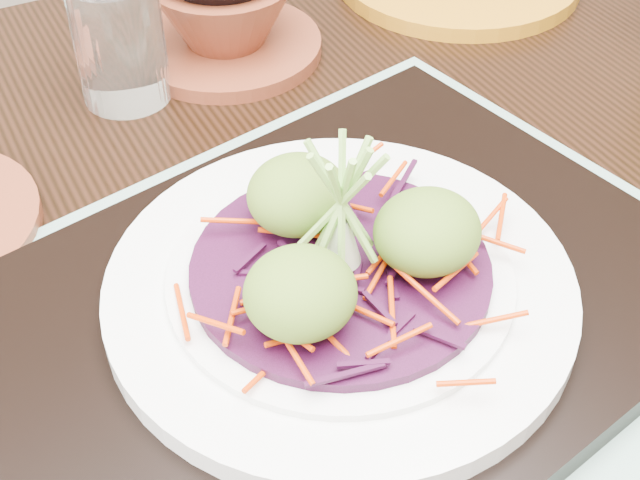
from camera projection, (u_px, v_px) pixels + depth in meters
dining_table at (334, 358)px, 0.63m from camera, size 1.35×0.98×0.79m
placemat at (339, 321)px, 0.52m from camera, size 0.50×0.40×0.00m
serving_tray at (340, 308)px, 0.51m from camera, size 0.43×0.34×0.02m
white_plate at (340, 286)px, 0.50m from camera, size 0.26×0.26×0.02m
cabbage_bed at (340, 269)px, 0.49m from camera, size 0.17×0.17×0.01m
carrot_julienne at (341, 258)px, 0.48m from camera, size 0.20×0.20×0.01m
guacamole_scoops at (342, 238)px, 0.47m from camera, size 0.14×0.13×0.05m
scallion_garnish at (342, 209)px, 0.46m from camera, size 0.06×0.06×0.09m
water_glass at (119, 41)px, 0.66m from camera, size 0.07×0.07×0.10m
terracotta_bowl_set at (225, 20)px, 0.72m from camera, size 0.21×0.21×0.07m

